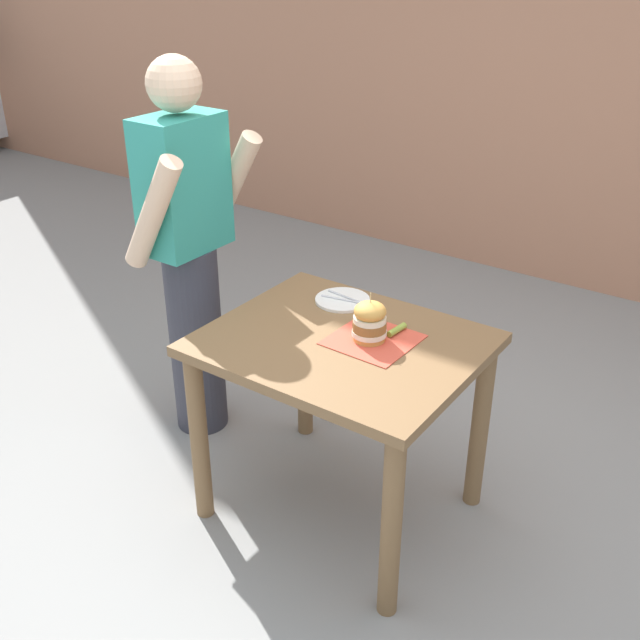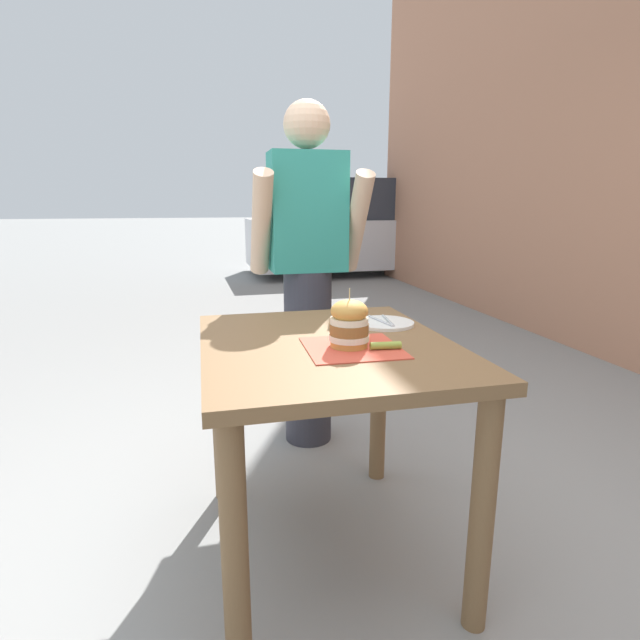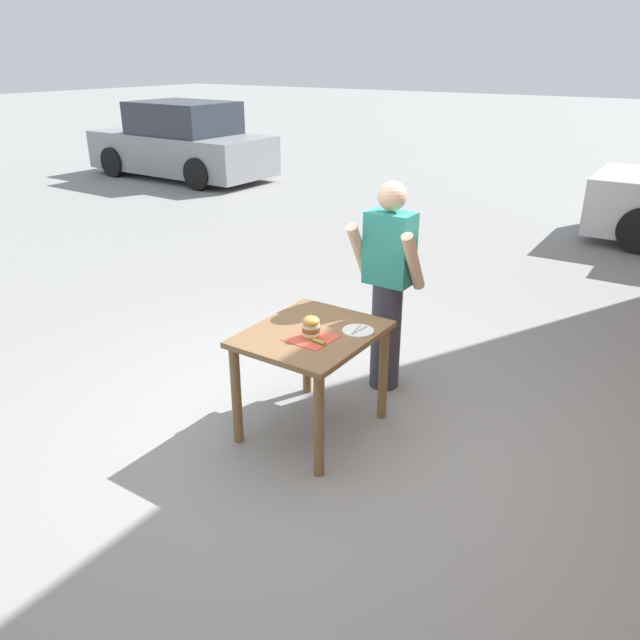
{
  "view_description": "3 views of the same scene",
  "coord_description": "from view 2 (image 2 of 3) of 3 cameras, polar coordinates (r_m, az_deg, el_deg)",
  "views": [
    {
      "loc": [
        -1.99,
        -1.3,
        2.09
      ],
      "look_at": [
        0.0,
        0.1,
        0.83
      ],
      "focal_mm": 42.0,
      "sensor_mm": 36.0,
      "label": 1
    },
    {
      "loc": [
        -0.39,
        -1.53,
        1.23
      ],
      "look_at": [
        0.0,
        0.1,
        0.83
      ],
      "focal_mm": 28.0,
      "sensor_mm": 36.0,
      "label": 2
    },
    {
      "loc": [
        2.23,
        -3.22,
        2.55
      ],
      "look_at": [
        0.0,
        0.1,
        0.83
      ],
      "focal_mm": 35.0,
      "sensor_mm": 36.0,
      "label": 3
    }
  ],
  "objects": [
    {
      "name": "diner_across_table",
      "position": [
        2.47,
        -1.41,
        5.33
      ],
      "size": [
        0.55,
        0.35,
        1.69
      ],
      "color": "#33333D",
      "rests_on": "ground"
    },
    {
      "name": "ground_plane",
      "position": [
        2.0,
        0.73,
        -24.64
      ],
      "size": [
        80.0,
        80.0,
        0.0
      ],
      "primitive_type": "plane",
      "color": "gray"
    },
    {
      "name": "pickle_spear",
      "position": [
        1.55,
        7.51,
        -2.91
      ],
      "size": [
        0.1,
        0.03,
        0.02
      ],
      "primitive_type": "cylinder",
      "rotation": [
        0.0,
        1.57,
        3.04
      ],
      "color": "#8EA83D",
      "rests_on": "serving_paper"
    },
    {
      "name": "serving_paper",
      "position": [
        1.57,
        3.75,
        -3.19
      ],
      "size": [
        0.3,
        0.3,
        0.0
      ],
      "primitive_type": "cube",
      "rotation": [
        0.0,
        0.0,
        -0.03
      ],
      "color": "#D64C38",
      "rests_on": "patio_table"
    },
    {
      "name": "patio_table",
      "position": [
        1.68,
        0.79,
        -7.21
      ],
      "size": [
        0.81,
        0.97,
        0.78
      ],
      "color": "brown",
      "rests_on": "ground"
    },
    {
      "name": "sandwich",
      "position": [
        1.55,
        3.36,
        -0.4
      ],
      "size": [
        0.13,
        0.13,
        0.19
      ],
      "color": "gold",
      "rests_on": "serving_paper"
    },
    {
      "name": "parked_car_near_curb",
      "position": [
        9.01,
        5.95,
        10.05
      ],
      "size": [
        4.25,
        1.93,
        1.6
      ],
      "color": "silver",
      "rests_on": "ground"
    },
    {
      "name": "side_plate_with_forks",
      "position": [
        1.88,
        7.36,
        -0.34
      ],
      "size": [
        0.22,
        0.22,
        0.02
      ],
      "color": "white",
      "rests_on": "patio_table"
    }
  ]
}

